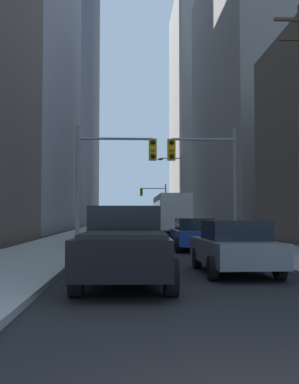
# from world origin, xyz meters

# --- Properties ---
(sidewalk_left) EXTENTS (3.79, 160.00, 0.15)m
(sidewalk_left) POSITION_xyz_m (-5.14, 50.00, 0.07)
(sidewalk_left) COLOR #9E9E99
(sidewalk_left) RESTS_ON ground
(sidewalk_right) EXTENTS (3.79, 160.00, 0.15)m
(sidewalk_right) POSITION_xyz_m (5.14, 50.00, 0.07)
(sidewalk_right) COLOR #9E9E99
(sidewalk_right) RESTS_ON ground
(city_bus) EXTENTS (2.67, 11.51, 3.40)m
(city_bus) POSITION_xyz_m (2.40, 38.00, 1.93)
(city_bus) COLOR silver
(city_bus) RESTS_ON ground
(pickup_truck_black) EXTENTS (2.20, 5.45, 1.90)m
(pickup_truck_black) POSITION_xyz_m (-1.49, 8.09, 0.93)
(pickup_truck_black) COLOR black
(pickup_truck_black) RESTS_ON ground
(sedan_grey) EXTENTS (1.95, 4.26, 1.52)m
(sedan_grey) POSITION_xyz_m (1.60, 9.76, 0.77)
(sedan_grey) COLOR slate
(sedan_grey) RESTS_ON ground
(sedan_navy) EXTENTS (1.95, 4.22, 1.52)m
(sedan_navy) POSITION_xyz_m (-1.68, 20.67, 0.77)
(sedan_navy) COLOR #141E4C
(sedan_navy) RESTS_ON ground
(sedan_blue) EXTENTS (1.95, 4.20, 1.52)m
(sedan_blue) POSITION_xyz_m (1.67, 18.41, 0.77)
(sedan_blue) COLOR navy
(sedan_blue) RESTS_ON ground
(sedan_beige) EXTENTS (1.95, 4.23, 1.52)m
(sedan_beige) POSITION_xyz_m (-1.62, 28.26, 0.77)
(sedan_beige) COLOR #C6B793
(sedan_beige) RESTS_ON ground
(sedan_white) EXTENTS (1.95, 4.25, 1.52)m
(sedan_white) POSITION_xyz_m (-1.63, 50.87, 0.77)
(sedan_white) COLOR white
(sedan_white) RESTS_ON ground
(traffic_signal_near_left) EXTENTS (3.92, 0.44, 6.00)m
(traffic_signal_near_left) POSITION_xyz_m (-2.17, 19.14, 4.05)
(traffic_signal_near_left) COLOR gray
(traffic_signal_near_left) RESTS_ON ground
(traffic_signal_near_right) EXTENTS (3.41, 0.44, 6.00)m
(traffic_signal_near_right) POSITION_xyz_m (2.41, 19.14, 4.02)
(traffic_signal_near_right) COLOR gray
(traffic_signal_near_right) RESTS_ON ground
(traffic_signal_far_right) EXTENTS (3.68, 0.44, 6.00)m
(traffic_signal_far_right) POSITION_xyz_m (2.28, 60.73, 4.04)
(traffic_signal_far_right) COLOR gray
(traffic_signal_far_right) RESTS_ON ground
(street_lamp_right) EXTENTS (2.53, 0.32, 7.50)m
(street_lamp_right) POSITION_xyz_m (3.54, 42.00, 4.55)
(street_lamp_right) COLOR gray
(street_lamp_right) RESTS_ON ground
(building_left_far_tower) EXTENTS (17.99, 21.91, 59.11)m
(building_left_far_tower) POSITION_xyz_m (-16.84, 88.01, 29.55)
(building_left_far_tower) COLOR #4C515B
(building_left_far_tower) RESTS_ON ground
(building_right_far_highrise) EXTENTS (25.94, 26.11, 47.38)m
(building_right_far_highrise) POSITION_xyz_m (21.29, 91.41, 23.69)
(building_right_far_highrise) COLOR gray
(building_right_far_highrise) RESTS_ON ground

